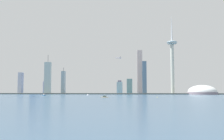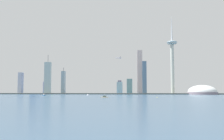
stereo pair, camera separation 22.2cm
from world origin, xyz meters
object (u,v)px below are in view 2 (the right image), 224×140
Objects in this scene: skyscraper_1 at (144,78)px; skyscraper_5 at (21,83)px; skyscraper_2 at (48,78)px; boat_0 at (88,95)px; skyscraper_6 at (63,82)px; channel_buoy_1 at (157,97)px; boat_2 at (105,97)px; stadium_dome at (202,92)px; boat_1 at (44,95)px; skyscraper_7 at (46,74)px; airplane at (118,58)px; channel_buoy_0 at (52,95)px; skyscraper_4 at (140,72)px; skyscraper_3 at (39,79)px; skyscraper_8 at (34,78)px; observation_tower at (172,56)px; skyscraper_0 at (130,86)px; skyscraper_9 at (120,88)px.

skyscraper_5 is at bearing 176.28° from skyscraper_1.
boat_0 is at bearing -43.90° from skyscraper_2.
channel_buoy_1 is (326.74, -430.49, -44.33)m from skyscraper_6.
boat_2 is (215.78, -440.53, -43.91)m from skyscraper_6.
boat_1 is at bearing -158.33° from stadium_dome.
skyscraper_2 is 501.01m from boat_2.
skyscraper_7 is at bearing -48.45° from boat_2.
stadium_dome is 0.69× the size of skyscraper_2.
airplane is at bearing -6.06° from skyscraper_7.
skyscraper_4 is at bearing 47.24° from channel_buoy_0.
skyscraper_3 reaches higher than boat_0.
skyscraper_8 is (-454.61, 47.91, -19.81)m from skyscraper_4.
boat_2 is 460.06m from airplane.
channel_buoy_0 is at bearing -132.76° from skyscraper_4.
skyscraper_0 is (-162.70, 38.71, -115.21)m from observation_tower.
stadium_dome is 422.03m from channel_buoy_1.
skyscraper_5 is 33.89× the size of channel_buoy_0.
skyscraper_0 is 121.55m from airplane.
skyscraper_4 is at bearing -6.02° from skyscraper_8.
stadium_dome is 617.79m from skyscraper_7.
skyscraper_9 reaches higher than channel_buoy_0.
airplane is (395.70, 1.96, 98.85)m from skyscraper_5.
skyscraper_3 is 79.68m from skyscraper_5.
skyscraper_3 is 1.17× the size of skyscraper_6.
skyscraper_8 reaches higher than boat_1.
skyscraper_2 is (-376.74, 12.40, 0.75)m from skyscraper_1.
skyscraper_9 is 5.88× the size of boat_0.
observation_tower is 3.57× the size of skyscraper_5.
channel_buoy_0 is at bearing -156.47° from stadium_dome.
skyscraper_1 is at bearing 93.37° from boat_0.
skyscraper_4 reaches higher than boat_0.
channel_buoy_0 is at bearing -100.14° from boat_0.
channel_buoy_1 is at bearing -30.07° from channel_buoy_0.
skyscraper_7 reaches higher than skyscraper_1.
skyscraper_8 is at bearing 157.08° from skyscraper_6.
channel_buoy_0 is (164.16, -317.59, -59.05)m from skyscraper_3.
skyscraper_9 is at bearing 160.50° from stadium_dome.
skyscraper_4 reaches higher than boat_2.
skyscraper_0 reaches higher than stadium_dome.
skyscraper_8 is at bearing -55.95° from airplane.
skyscraper_7 is at bearing -51.95° from airplane.
skyscraper_6 reaches higher than boat_2.
boat_0 is 3.68× the size of channel_buoy_0.
skyscraper_6 is 229.66m from skyscraper_9.
skyscraper_4 reaches higher than skyscraper_2.
skyscraper_7 is 64.34× the size of channel_buoy_0.
skyscraper_8 reaches higher than skyscraper_9.
observation_tower reaches higher than boat_2.
skyscraper_0 is at bearing 110.63° from boat_0.
skyscraper_0 is at bearing -38.58° from skyscraper_9.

